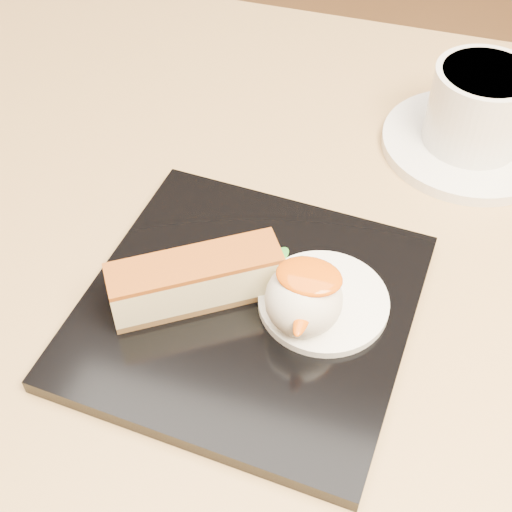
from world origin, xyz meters
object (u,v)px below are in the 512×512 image
(dessert_plate, at_px, (248,309))
(cheesecake, at_px, (196,280))
(ice_cream_scoop, at_px, (304,299))
(saucer, at_px, (468,144))
(coffee_cup, at_px, (482,106))
(table, at_px, (249,403))

(dessert_plate, xyz_separation_m, cheesecake, (-0.04, -0.00, 0.02))
(ice_cream_scoop, bearing_deg, saucer, 69.36)
(ice_cream_scoop, bearing_deg, cheesecake, 180.00)
(saucer, height_order, coffee_cup, coffee_cup)
(dessert_plate, height_order, saucer, dessert_plate)
(dessert_plate, xyz_separation_m, saucer, (0.13, 0.23, -0.00))
(table, height_order, coffee_cup, coffee_cup)
(dessert_plate, bearing_deg, cheesecake, -171.87)
(dessert_plate, height_order, coffee_cup, coffee_cup)
(coffee_cup, bearing_deg, saucer, -180.00)
(saucer, bearing_deg, coffee_cup, -17.33)
(saucer, bearing_deg, ice_cream_scoop, -110.64)
(cheesecake, bearing_deg, dessert_plate, -25.65)
(cheesecake, xyz_separation_m, saucer, (0.16, 0.24, -0.03))
(table, height_order, dessert_plate, dessert_plate)
(cheesecake, relative_size, coffee_cup, 1.04)
(table, relative_size, saucer, 5.33)
(ice_cream_scoop, xyz_separation_m, saucer, (0.09, 0.24, -0.03))
(ice_cream_scoop, relative_size, coffee_cup, 0.47)
(table, bearing_deg, ice_cream_scoop, -28.49)
(table, height_order, saucer, saucer)
(ice_cream_scoop, relative_size, saucer, 0.34)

